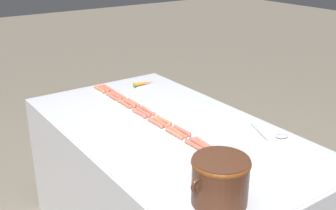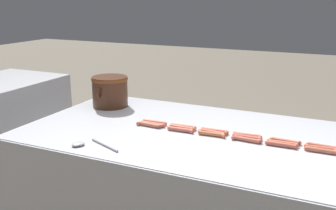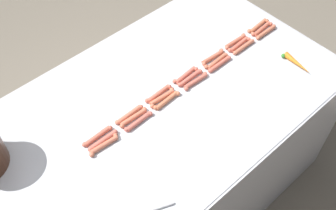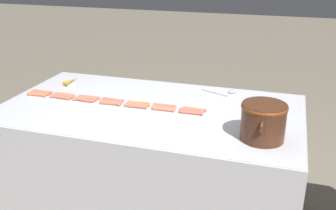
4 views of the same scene
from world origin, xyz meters
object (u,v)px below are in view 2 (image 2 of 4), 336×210
at_px(hot_dog_9, 283,143).
at_px(hot_dog_20, 155,122).
at_px(hot_dog_4, 212,134).
at_px(serving_spoon, 87,144).
at_px(hot_dog_10, 247,137).
at_px(hot_dog_12, 182,128).
at_px(hot_dog_19, 183,126).
at_px(hot_dog_17, 248,135).
at_px(hot_dog_5, 180,130).
at_px(hot_dog_11, 212,132).
at_px(bean_pot, 110,90).
at_px(hot_dog_2, 281,145).
at_px(hot_dog_3, 246,140).
at_px(hot_dog_16, 285,141).
at_px(back_cabinet, 9,147).
at_px(hot_dog_6, 149,125).
at_px(hot_dog_18, 215,131).
at_px(hot_dog_8, 321,148).
at_px(hot_dog_1, 321,151).
at_px(hot_dog_15, 322,146).
at_px(hot_dog_13, 153,124).

relative_size(hot_dog_9, hot_dog_20, 1.00).
height_order(hot_dog_4, serving_spoon, hot_dog_4).
relative_size(hot_dog_10, hot_dog_12, 1.00).
bearing_deg(hot_dog_19, hot_dog_17, -89.37).
relative_size(hot_dog_5, hot_dog_19, 1.00).
bearing_deg(hot_dog_11, hot_dog_9, -90.70).
distance_m(hot_dog_20, bean_pot, 0.51).
bearing_deg(hot_dog_5, serving_spoon, 139.60).
height_order(hot_dog_2, hot_dog_11, same).
relative_size(hot_dog_5, hot_dog_9, 1.00).
height_order(hot_dog_3, hot_dog_12, same).
distance_m(hot_dog_5, hot_dog_11, 0.18).
distance_m(hot_dog_9, hot_dog_16, 0.03).
xyz_separation_m(hot_dog_5, hot_dog_19, (0.06, 0.01, 0.00)).
bearing_deg(back_cabinet, hot_dog_12, -93.54).
height_order(hot_dog_6, hot_dog_11, same).
bearing_deg(hot_dog_4, hot_dog_6, 90.25).
xyz_separation_m(hot_dog_11, hot_dog_18, (0.03, -0.00, 0.00)).
xyz_separation_m(hot_dog_19, hot_dog_20, (-0.00, 0.18, 0.00)).
bearing_deg(back_cabinet, hot_dog_8, -92.37).
bearing_deg(hot_dog_4, hot_dog_1, -90.14).
relative_size(back_cabinet, serving_spoon, 3.91).
bearing_deg(hot_dog_6, hot_dog_1, -89.98).
relative_size(hot_dog_3, hot_dog_15, 1.00).
bearing_deg(hot_dog_13, hot_dog_19, -80.13).
relative_size(hot_dog_15, hot_dog_19, 1.00).
distance_m(hot_dog_16, hot_dog_18, 0.37).
bearing_deg(serving_spoon, bean_pot, 23.97).
xyz_separation_m(back_cabinet, hot_dog_12, (-0.09, -1.44, 0.39)).
bearing_deg(hot_dog_3, hot_dog_8, -84.83).
distance_m(hot_dog_1, hot_dog_18, 0.55).
xyz_separation_m(hot_dog_3, hot_dog_10, (0.03, 0.01, 0.00)).
bearing_deg(hot_dog_13, hot_dog_3, -92.98).
bearing_deg(hot_dog_17, hot_dog_10, -172.50).
height_order(hot_dog_4, hot_dog_10, same).
relative_size(hot_dog_1, hot_dog_18, 1.00).
relative_size(hot_dog_8, hot_dog_12, 1.00).
relative_size(back_cabinet, hot_dog_20, 6.42).
relative_size(hot_dog_1, hot_dog_8, 1.00).
bearing_deg(hot_dog_12, hot_dog_20, 81.78).
relative_size(hot_dog_17, hot_dog_18, 1.00).
xyz_separation_m(hot_dog_11, serving_spoon, (-0.43, 0.51, -0.00)).
relative_size(hot_dog_5, hot_dog_11, 1.00).
bearing_deg(back_cabinet, hot_dog_18, -92.08).
bearing_deg(hot_dog_9, hot_dog_3, 99.37).
height_order(hot_dog_12, hot_dog_15, same).
bearing_deg(hot_dog_18, hot_dog_13, 95.44).
xyz_separation_m(hot_dog_16, bean_pot, (0.22, 1.19, 0.10)).
height_order(hot_dog_9, hot_dog_16, same).
bearing_deg(hot_dog_8, hot_dog_10, 89.75).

